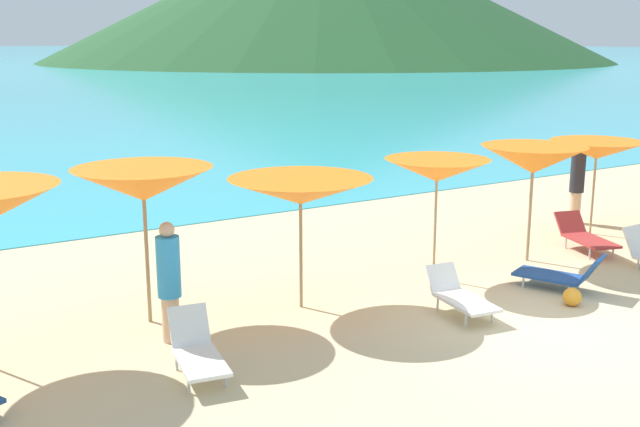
# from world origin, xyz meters

# --- Properties ---
(ground_plane) EXTENTS (50.00, 100.00, 0.30)m
(ground_plane) POSITION_xyz_m (0.00, 10.00, -0.15)
(ground_plane) COLOR beige
(umbrella_2) EXTENTS (2.16, 2.16, 2.39)m
(umbrella_2) POSITION_xyz_m (-5.00, 3.43, 2.14)
(umbrella_2) COLOR #9E7F59
(umbrella_2) RESTS_ON ground_plane
(umbrella_3) EXTENTS (2.53, 2.53, 2.12)m
(umbrella_3) POSITION_xyz_m (-2.70, 2.76, 1.91)
(umbrella_3) COLOR #9E7F59
(umbrella_3) RESTS_ON ground_plane
(umbrella_4) EXTENTS (2.04, 2.04, 2.19)m
(umbrella_4) POSITION_xyz_m (0.07, 2.77, 1.98)
(umbrella_4) COLOR #9E7F59
(umbrella_4) RESTS_ON ground_plane
(umbrella_5) EXTENTS (2.19, 2.19, 2.25)m
(umbrella_5) POSITION_xyz_m (2.39, 2.70, 1.99)
(umbrella_5) COLOR #9E7F59
(umbrella_5) RESTS_ON ground_plane
(umbrella_6) EXTENTS (2.12, 2.12, 2.08)m
(umbrella_6) POSITION_xyz_m (5.15, 3.43, 1.87)
(umbrella_6) COLOR #9E7F59
(umbrella_6) RESTS_ON ground_plane
(lounge_chair_0) EXTENTS (0.73, 1.44, 0.66)m
(lounge_chair_0) POSITION_xyz_m (-0.74, 1.19, 0.30)
(lounge_chair_0) COLOR white
(lounge_chair_0) RESTS_ON ground_plane
(lounge_chair_1) EXTENTS (1.03, 1.66, 0.68)m
(lounge_chair_1) POSITION_xyz_m (3.90, 2.59, 0.32)
(lounge_chair_1) COLOR #A53333
(lounge_chair_1) RESTS_ON ground_plane
(lounge_chair_3) EXTENTS (1.10, 1.56, 0.69)m
(lounge_chair_3) POSITION_xyz_m (1.53, 1.13, 0.28)
(lounge_chair_3) COLOR #1E478C
(lounge_chair_3) RESTS_ON ground_plane
(lounge_chair_5) EXTENTS (0.75, 1.39, 0.76)m
(lounge_chair_5) POSITION_xyz_m (-5.11, 1.32, 0.32)
(lounge_chair_5) COLOR white
(lounge_chair_5) RESTS_ON ground_plane
(beachgoer_0) EXTENTS (0.33, 0.33, 1.76)m
(beachgoer_0) POSITION_xyz_m (-5.00, 2.53, 0.93)
(beachgoer_0) COLOR #DBAA84
(beachgoer_0) RESTS_ON ground_plane
(beachgoer_1) EXTENTS (0.33, 0.33, 1.92)m
(beachgoer_1) POSITION_xyz_m (5.67, 4.31, 1.03)
(beachgoer_1) COLOR #DBAA84
(beachgoer_1) RESTS_ON ground_plane
(beach_ball) EXTENTS (0.30, 0.30, 0.30)m
(beach_ball) POSITION_xyz_m (1.05, 0.49, 0.15)
(beach_ball) COLOR orange
(beach_ball) RESTS_ON ground_plane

